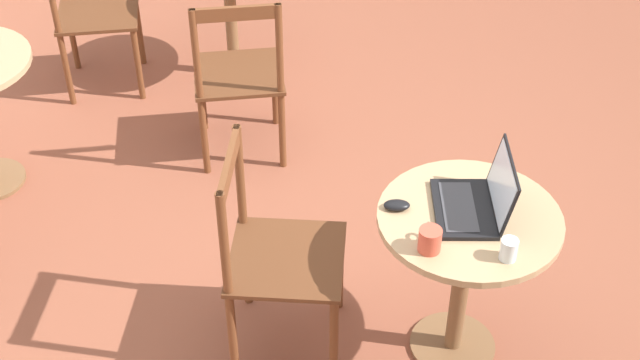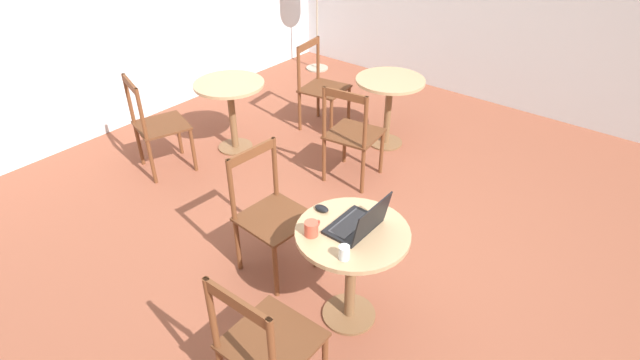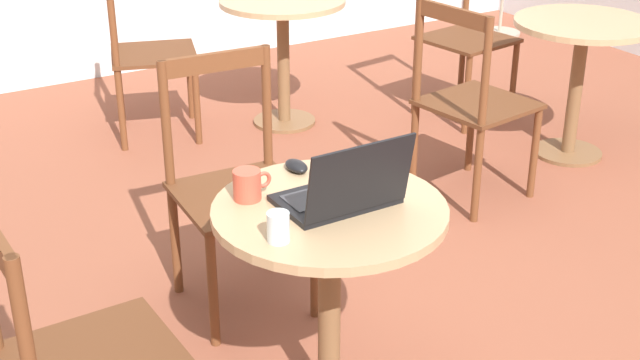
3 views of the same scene
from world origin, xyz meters
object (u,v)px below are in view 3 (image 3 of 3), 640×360
object	(u,v)px
chair_mid_left	(471,104)
cafe_table_far	(283,27)
drinking_glass	(278,227)
chair_mid_back	(461,36)
chair_near_back	(236,188)
chair_far_left	(145,53)
mug	(248,185)
cafe_table_near	(330,255)
laptop	(343,192)
cafe_table_mid	(580,52)
mouse	(296,166)

from	to	relation	value
chair_mid_left	cafe_table_far	bearing A→B (deg)	102.13
drinking_glass	chair_mid_back	bearing A→B (deg)	41.41
chair_mid_back	chair_near_back	bearing A→B (deg)	-149.84
cafe_table_far	chair_far_left	size ratio (longest dim) A/B	0.77
cafe_table_far	chair_mid_left	world-z (taller)	chair_mid_left
chair_mid_back	mug	world-z (taller)	chair_mid_back
cafe_table_near	chair_mid_left	bearing A→B (deg)	35.90
cafe_table_near	cafe_table_far	size ratio (longest dim) A/B	1.00
chair_near_back	chair_mid_back	bearing A→B (deg)	30.16
chair_near_back	chair_mid_back	distance (m)	2.33
laptop	drinking_glass	distance (m)	0.27
cafe_table_far	drinking_glass	bearing A→B (deg)	-118.81
laptop	drinking_glass	size ratio (longest dim) A/B	3.99
chair_far_left	cafe_table_far	bearing A→B (deg)	-17.92
cafe_table_near	cafe_table_mid	world-z (taller)	same
chair_mid_back	drinking_glass	size ratio (longest dim) A/B	11.19
cafe_table_far	chair_far_left	distance (m)	0.77
mug	cafe_table_far	bearing A→B (deg)	59.07
cafe_table_mid	chair_mid_left	size ratio (longest dim) A/B	0.77
cafe_table_far	laptop	bearing A→B (deg)	-114.62
chair_mid_left	drinking_glass	distance (m)	1.96
chair_mid_back	drinking_glass	xyz separation A→B (m)	(-2.28, -2.01, 0.30)
cafe_table_mid	cafe_table_far	size ratio (longest dim) A/B	1.00
chair_far_left	laptop	bearing A→B (deg)	-97.41
laptop	mouse	world-z (taller)	laptop
mouse	drinking_glass	size ratio (longest dim) A/B	1.17
cafe_table_near	chair_mid_back	world-z (taller)	chair_mid_back
mouse	cafe_table_near	bearing A→B (deg)	-98.75
laptop	drinking_glass	bearing A→B (deg)	-162.23
mouse	mug	distance (m)	0.25
cafe_table_near	chair_near_back	size ratio (longest dim) A/B	0.77
laptop	mug	xyz separation A→B (m)	(-0.21, 0.19, -0.00)
mug	drinking_glass	size ratio (longest dim) A/B	1.43
cafe_table_far	mouse	bearing A→B (deg)	-117.46
cafe_table_mid	chair_near_back	xyz separation A→B (m)	(-2.13, -0.37, -0.09)
cafe_table_mid	laptop	distance (m)	2.44
chair_far_left	cafe_table_near	bearing A→B (deg)	-98.18
chair_far_left	laptop	xyz separation A→B (m)	(-0.33, -2.55, 0.31)
chair_mid_back	laptop	xyz separation A→B (m)	(-2.03, -1.93, 0.31)
cafe_table_near	mouse	xyz separation A→B (m)	(0.04, 0.27, 0.18)
cafe_table_far	mug	bearing A→B (deg)	-120.93
chair_mid_left	laptop	size ratio (longest dim) A/B	2.80
laptop	mouse	size ratio (longest dim) A/B	3.41
chair_near_back	laptop	world-z (taller)	laptop
chair_near_back	mouse	bearing A→B (deg)	-90.35
chair_mid_back	mug	size ratio (longest dim) A/B	7.83
cafe_table_near	chair_near_back	distance (m)	0.75
cafe_table_mid	chair_far_left	size ratio (longest dim) A/B	0.77
mug	chair_near_back	bearing A→B (deg)	68.46
chair_mid_left	chair_near_back	bearing A→B (deg)	-169.20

